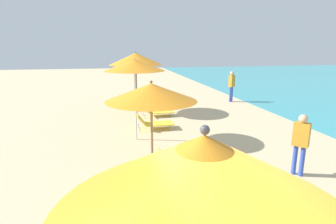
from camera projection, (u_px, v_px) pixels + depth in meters
name	position (u px, v px, depth m)	size (l,w,h in m)	color
umbrella_nearest	(203.00, 176.00, 1.64)	(1.93, 1.93, 2.65)	#4C4C51
umbrella_second	(151.00, 93.00, 5.32)	(1.83, 1.83, 2.46)	olive
lounger_second_shoreside	(184.00, 157.00, 7.13)	(1.47, 0.94, 0.52)	yellow
lounger_second_inland	(215.00, 204.00, 4.85)	(1.23, 0.69, 0.66)	yellow
umbrella_third	(135.00, 65.00, 8.70)	(1.96, 1.96, 2.75)	silver
lounger_third_shoreside	(154.00, 122.00, 10.39)	(1.41, 0.64, 0.61)	yellow
umbrella_farthest	(136.00, 59.00, 12.59)	(2.47, 2.47, 2.88)	#4C4C51
lounger_farthest_shoreside	(151.00, 102.00, 14.33)	(1.51, 0.83, 0.52)	white
lounger_farthest_inland	(156.00, 111.00, 12.32)	(1.52, 0.69, 0.53)	yellow
person_walking_near	(301.00, 139.00, 6.51)	(0.40, 0.42, 1.54)	#334CB2
person_walking_mid	(232.00, 83.00, 15.45)	(0.42, 0.38, 1.75)	#334CB2
cooler_box	(122.00, 99.00, 15.68)	(0.52, 0.44, 0.34)	#2659B2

